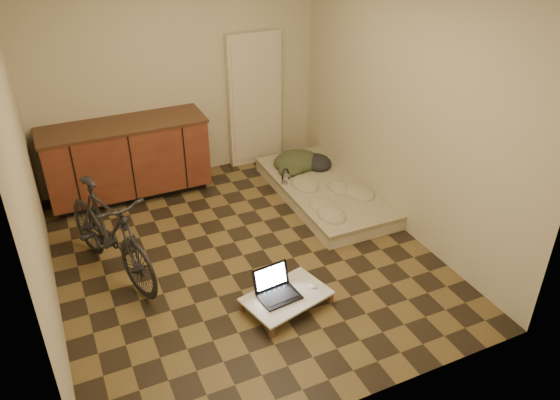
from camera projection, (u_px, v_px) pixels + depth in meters
name	position (u px, v px, depth m)	size (l,w,h in m)	color
room_shell	(238.00, 136.00, 4.81)	(3.50, 4.00, 2.60)	brown
cabinets	(127.00, 159.00, 6.30)	(1.84, 0.62, 0.91)	black
appliance_panel	(255.00, 100.00, 6.91)	(0.70, 0.10, 1.70)	beige
bicycle	(109.00, 228.00, 4.97)	(0.46, 1.57, 1.01)	black
futon	(324.00, 191.00, 6.43)	(0.98, 2.00, 0.17)	beige
clothing_pile	(302.00, 156.00, 6.76)	(0.63, 0.52, 0.25)	#333C23
headphones	(286.00, 176.00, 6.43)	(0.22, 0.20, 0.14)	black
lap_desk	(287.00, 297.00, 4.76)	(0.82, 0.63, 0.12)	brown
laptop	(276.00, 289.00, 4.74)	(0.37, 0.34, 0.24)	black
mouse	(312.00, 286.00, 4.84)	(0.06, 0.09, 0.03)	white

